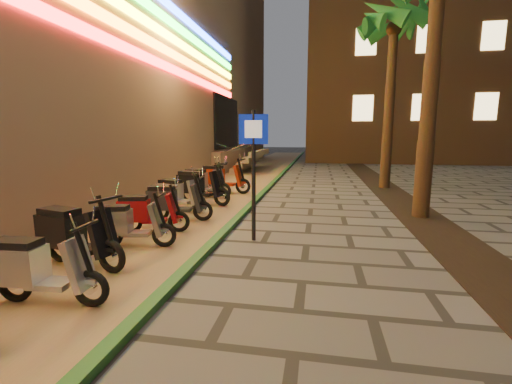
% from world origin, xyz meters
% --- Properties ---
extents(parking_strip, '(3.40, 60.00, 0.01)m').
position_xyz_m(parking_strip, '(-2.60, 10.00, 0.01)').
color(parking_strip, '#8C7251').
rests_on(parking_strip, ground).
extents(green_curb, '(0.18, 60.00, 0.10)m').
position_xyz_m(green_curb, '(-0.90, 10.00, 0.05)').
color(green_curb, '#225B25').
rests_on(green_curb, ground).
extents(planting_strip, '(1.20, 40.00, 0.02)m').
position_xyz_m(planting_strip, '(3.60, 5.00, 0.01)').
color(planting_strip, black).
rests_on(planting_strip, ground).
extents(apartment_block, '(18.00, 16.06, 25.00)m').
position_xyz_m(apartment_block, '(9.00, 32.00, 12.50)').
color(apartment_block, brown).
rests_on(apartment_block, ground).
extents(palm_d, '(2.97, 3.02, 7.16)m').
position_xyz_m(palm_d, '(3.60, 12.00, 5.94)').
color(palm_d, '#472D19').
rests_on(palm_d, ground).
extents(pedestrian_sign, '(0.55, 0.11, 2.52)m').
position_xyz_m(pedestrian_sign, '(-0.21, 4.31, 1.63)').
color(pedestrian_sign, black).
rests_on(pedestrian_sign, ground).
extents(scooter_5, '(1.50, 0.52, 1.05)m').
position_xyz_m(scooter_5, '(-2.34, 1.28, 0.46)').
color(scooter_5, black).
rests_on(scooter_5, ground).
extents(scooter_6, '(1.68, 0.79, 1.18)m').
position_xyz_m(scooter_6, '(-2.77, 2.48, 0.51)').
color(scooter_6, black).
rests_on(scooter_6, ground).
extents(scooter_7, '(1.47, 0.65, 1.03)m').
position_xyz_m(scooter_7, '(-2.44, 3.46, 0.45)').
color(scooter_7, black).
rests_on(scooter_7, ground).
extents(scooter_8, '(1.47, 0.72, 1.04)m').
position_xyz_m(scooter_8, '(-2.57, 4.41, 0.45)').
color(scooter_8, black).
rests_on(scooter_8, ground).
extents(scooter_9, '(1.58, 0.65, 1.11)m').
position_xyz_m(scooter_9, '(-2.45, 5.50, 0.48)').
color(scooter_9, black).
rests_on(scooter_9, ground).
extents(scooter_10, '(1.57, 0.83, 1.11)m').
position_xyz_m(scooter_10, '(-2.78, 6.57, 0.48)').
color(scooter_10, black).
rests_on(scooter_10, ground).
extents(scooter_11, '(1.80, 0.94, 1.28)m').
position_xyz_m(scooter_11, '(-2.57, 7.63, 0.55)').
color(scooter_11, black).
rests_on(scooter_11, ground).
extents(scooter_12, '(1.72, 0.83, 1.21)m').
position_xyz_m(scooter_12, '(-2.81, 8.73, 0.53)').
color(scooter_12, black).
rests_on(scooter_12, ground).
extents(scooter_13, '(1.81, 0.66, 1.27)m').
position_xyz_m(scooter_13, '(-2.46, 9.66, 0.55)').
color(scooter_13, black).
rests_on(scooter_13, ground).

